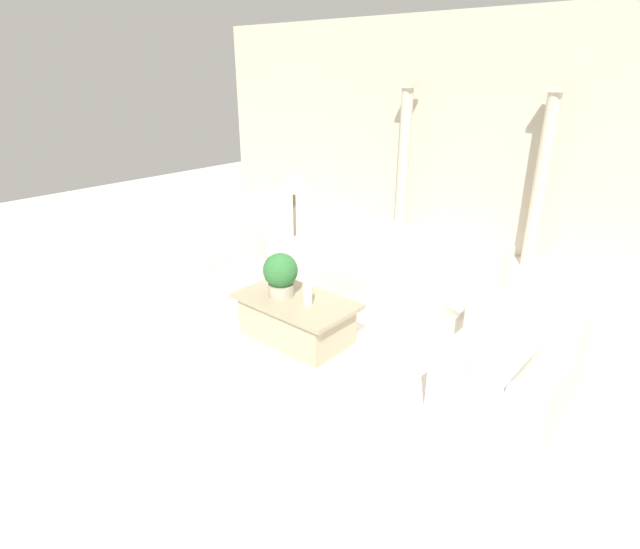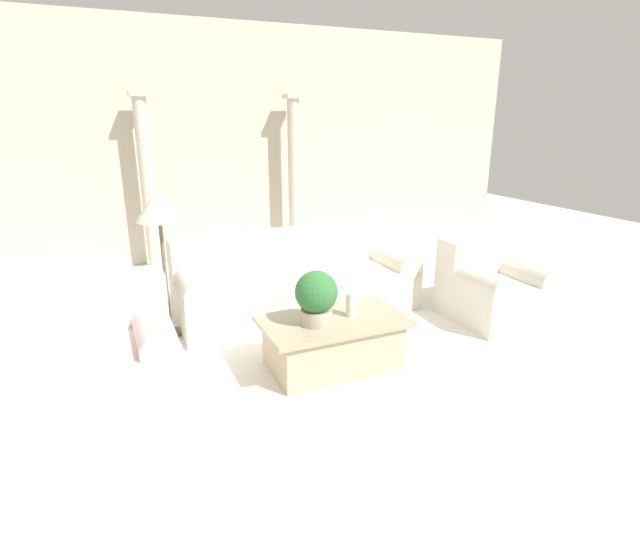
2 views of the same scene
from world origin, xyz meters
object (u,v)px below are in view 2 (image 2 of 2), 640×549
Objects in this scene: sofa_long at (295,280)px; loveseat at (89,351)px; coffee_table at (333,342)px; armchair at (492,285)px; floor_lamp at (159,212)px; potted_plant at (316,296)px.

sofa_long is 2.05× the size of loveseat.
loveseat is at bearing 168.80° from coffee_table.
armchair is (1.95, 0.33, 0.12)m from coffee_table.
loveseat is 1.36m from floor_lamp.
sofa_long is at bearing 25.46° from loveseat.
coffee_table is 0.47m from potted_plant.
loveseat is at bearing -154.54° from sofa_long.
coffee_table is at bearing -46.43° from floor_lamp.
floor_lamp is at bearing -175.19° from sofa_long.
potted_plant reaches higher than sofa_long.
sofa_long is 2.03m from armchair.
sofa_long is 2.11× the size of coffee_table.
sofa_long reaches higher than armchair.
floor_lamp is at bearing 128.42° from potted_plant.
loveseat reaches higher than armchair.
floor_lamp reaches higher than loveseat.
floor_lamp is 1.58× the size of armchair.
floor_lamp is (-1.14, 1.20, 0.96)m from coffee_table.
potted_plant is at bearing -104.25° from sofa_long.
armchair is (1.78, -0.98, 0.01)m from sofa_long.
armchair is (3.77, -0.03, -0.01)m from loveseat.
loveseat reaches higher than coffee_table.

